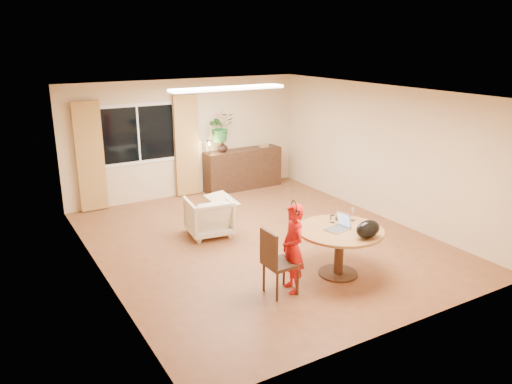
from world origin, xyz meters
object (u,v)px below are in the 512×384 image
Objects in this scene: child at (293,248)px; sideboard at (243,169)px; dining_table at (340,239)px; dining_chair at (281,261)px; armchair at (209,216)px.

sideboard is at bearing 170.40° from child.
dining_table is 1.00× the size of child.
child is at bearing -176.34° from dining_table.
dining_chair is 0.75× the size of child.
dining_table is 1.08m from dining_chair.
dining_chair is 2.49m from armchair.
child reaches higher than armchair.
armchair is at bearing 87.76° from dining_chair.
child reaches higher than dining_chair.
dining_table is 1.66× the size of armchair.
armchair is (-0.13, 2.50, -0.29)m from child.
armchair is 0.41× the size of sideboard.
dining_chair reaches higher than armchair.
armchair is (0.06, 2.48, -0.13)m from dining_chair.
dining_table reaches higher than armchair.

